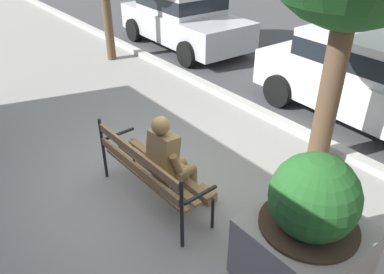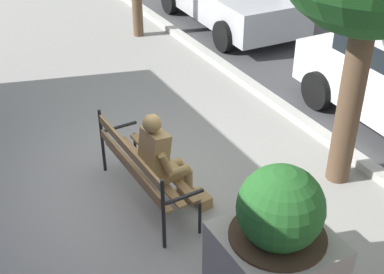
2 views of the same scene
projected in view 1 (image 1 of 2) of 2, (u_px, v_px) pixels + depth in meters
name	position (u px, v px, depth m)	size (l,w,h in m)	color
ground_plane	(148.00, 190.00, 5.34)	(80.00, 80.00, 0.00)	gray
curb_stone	(285.00, 124.00, 6.84)	(60.00, 0.20, 0.12)	#B2AFA8
park_bench	(148.00, 169.00, 4.83)	(1.82, 0.59, 0.95)	olive
bronze_statue_seated	(173.00, 164.00, 4.71)	(0.61, 0.81, 1.37)	olive
concrete_planter	(307.00, 231.00, 3.72)	(1.07, 1.07, 1.52)	gray
parked_car_silver	(183.00, 16.00, 10.43)	(4.15, 2.03, 1.56)	#B7B7BC
parked_car_white	(370.00, 76.00, 6.73)	(4.15, 2.03, 1.56)	silver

